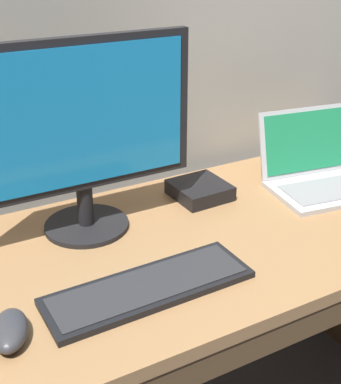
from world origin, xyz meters
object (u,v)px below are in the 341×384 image
object	(u,v)px
laptop_silver	(319,174)
external_drive_box	(200,190)
wired_keyboard	(149,287)
external_monitor	(81,130)
computer_mouse	(10,330)

from	to	relation	value
laptop_silver	external_drive_box	world-z (taller)	laptop_silver
laptop_silver	wired_keyboard	xyz separation A→B (m)	(-0.68, -0.22, -0.04)
external_monitor	external_drive_box	size ratio (longest dim) A/B	3.72
external_monitor	computer_mouse	bearing A→B (deg)	-131.02
laptop_silver	wired_keyboard	world-z (taller)	laptop_silver
external_monitor	computer_mouse	xyz separation A→B (m)	(-0.28, -0.32, -0.25)
computer_mouse	external_drive_box	bearing A→B (deg)	45.30
external_drive_box	computer_mouse	bearing A→B (deg)	-151.42
laptop_silver	external_monitor	bearing A→B (deg)	172.66
laptop_silver	wired_keyboard	size ratio (longest dim) A/B	0.75
external_monitor	wired_keyboard	size ratio (longest dim) A/B	1.24
computer_mouse	external_monitor	bearing A→B (deg)	65.69
computer_mouse	external_drive_box	distance (m)	0.72
wired_keyboard	computer_mouse	distance (m)	0.30
wired_keyboard	external_drive_box	xyz separation A→B (m)	(0.33, 0.33, 0.01)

